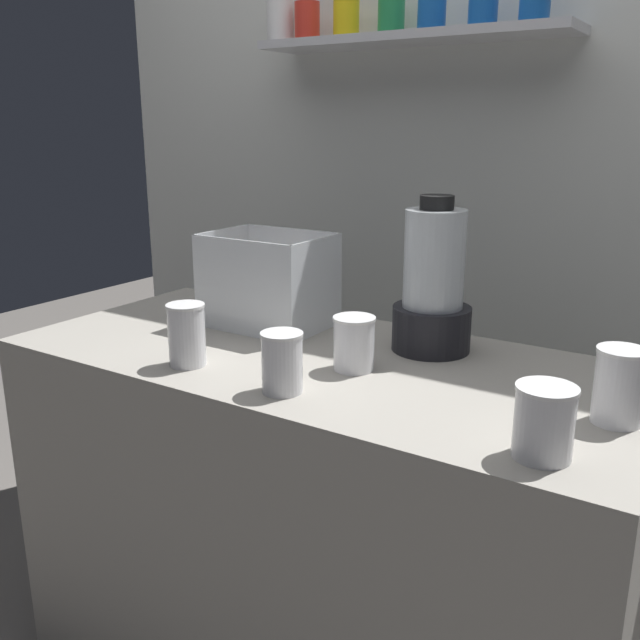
% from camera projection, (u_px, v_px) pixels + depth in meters
% --- Properties ---
extents(counter, '(1.40, 0.64, 0.90)m').
position_uv_depth(counter, '(320.00, 534.00, 1.64)').
color(counter, '#9E998E').
rests_on(counter, ground_plane).
extents(back_wall_unit, '(2.60, 0.24, 2.50)m').
position_uv_depth(back_wall_unit, '(458.00, 168.00, 2.04)').
color(back_wall_unit, silver).
rests_on(back_wall_unit, ground_plane).
extents(carrot_display_bin, '(0.29, 0.22, 0.23)m').
position_uv_depth(carrot_display_bin, '(267.00, 298.00, 1.73)').
color(carrot_display_bin, white).
rests_on(carrot_display_bin, counter).
extents(blender_pitcher, '(0.17, 0.17, 0.34)m').
position_uv_depth(blender_pitcher, '(433.00, 289.00, 1.52)').
color(blender_pitcher, black).
rests_on(blender_pitcher, counter).
extents(juice_cup_carrot_far_left, '(0.08, 0.08, 0.13)m').
position_uv_depth(juice_cup_carrot_far_left, '(187.00, 337.00, 1.44)').
color(juice_cup_carrot_far_left, white).
rests_on(juice_cup_carrot_far_left, counter).
extents(juice_cup_carrot_left, '(0.08, 0.08, 0.12)m').
position_uv_depth(juice_cup_carrot_left, '(282.00, 365.00, 1.30)').
color(juice_cup_carrot_left, white).
rests_on(juice_cup_carrot_left, counter).
extents(juice_cup_orange_middle, '(0.09, 0.09, 0.11)m').
position_uv_depth(juice_cup_orange_middle, '(354.00, 345.00, 1.42)').
color(juice_cup_orange_middle, white).
rests_on(juice_cup_orange_middle, counter).
extents(juice_cup_beet_right, '(0.09, 0.09, 0.11)m').
position_uv_depth(juice_cup_beet_right, '(544.00, 425.00, 1.04)').
color(juice_cup_beet_right, white).
rests_on(juice_cup_beet_right, counter).
extents(juice_cup_mango_far_right, '(0.09, 0.09, 0.13)m').
position_uv_depth(juice_cup_mango_far_right, '(618.00, 391.00, 1.16)').
color(juice_cup_mango_far_right, white).
rests_on(juice_cup_mango_far_right, counter).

